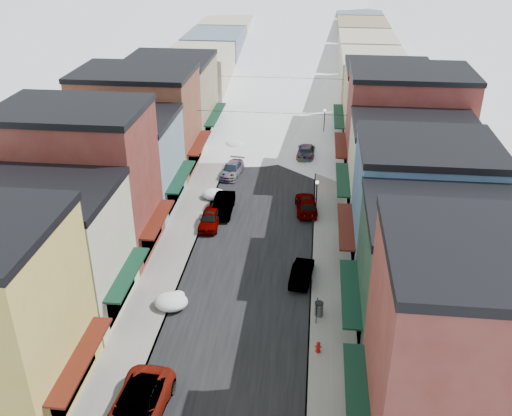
% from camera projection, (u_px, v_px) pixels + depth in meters
% --- Properties ---
extents(road, '(10.00, 160.00, 0.01)m').
position_uv_depth(road, '(283.00, 112.00, 81.98)').
color(road, black).
rests_on(road, ground).
extents(sidewalk_left, '(3.20, 160.00, 0.15)m').
position_uv_depth(sidewalk_left, '(237.00, 110.00, 82.58)').
color(sidewalk_left, gray).
rests_on(sidewalk_left, ground).
extents(sidewalk_right, '(3.20, 160.00, 0.15)m').
position_uv_depth(sidewalk_right, '(329.00, 113.00, 81.31)').
color(sidewalk_right, gray).
rests_on(sidewalk_right, ground).
extents(curb_left, '(0.10, 160.00, 0.15)m').
position_uv_depth(curb_left, '(248.00, 110.00, 82.43)').
color(curb_left, slate).
rests_on(curb_left, ground).
extents(curb_right, '(0.10, 160.00, 0.15)m').
position_uv_depth(curb_right, '(318.00, 112.00, 81.46)').
color(curb_right, slate).
rests_on(curb_right, ground).
extents(bldg_l_cream, '(11.30, 8.20, 9.50)m').
position_uv_depth(bldg_l_cream, '(46.00, 250.00, 39.10)').
color(bldg_l_cream, beige).
rests_on(bldg_l_cream, ground).
extents(bldg_l_brick_near, '(12.30, 8.20, 12.50)m').
position_uv_depth(bldg_l_brick_near, '(80.00, 182.00, 45.53)').
color(bldg_l_brick_near, maroon).
rests_on(bldg_l_brick_near, ground).
extents(bldg_l_grayblue, '(11.30, 9.20, 9.00)m').
position_uv_depth(bldg_l_grayblue, '(122.00, 161.00, 53.79)').
color(bldg_l_grayblue, gray).
rests_on(bldg_l_grayblue, ground).
extents(bldg_l_brick_far, '(13.30, 9.20, 11.00)m').
position_uv_depth(bldg_l_brick_far, '(139.00, 120.00, 61.38)').
color(bldg_l_brick_far, brown).
rests_on(bldg_l_brick_far, ground).
extents(bldg_l_tan, '(11.30, 11.20, 10.00)m').
position_uv_depth(bldg_l_tan, '(170.00, 99.00, 70.35)').
color(bldg_l_tan, '#8D7B5C').
rests_on(bldg_l_tan, ground).
extents(bldg_r_brick_near, '(12.30, 9.20, 12.50)m').
position_uv_depth(bldg_r_brick_near, '(490.00, 358.00, 27.44)').
color(bldg_r_brick_near, maroon).
rests_on(bldg_r_brick_near, ground).
extents(bldg_r_green, '(11.30, 9.20, 9.50)m').
position_uv_depth(bldg_r_green, '(441.00, 278.00, 36.12)').
color(bldg_r_green, '#1B3928').
rests_on(bldg_r_green, ground).
extents(bldg_r_blue, '(11.30, 9.20, 10.50)m').
position_uv_depth(bldg_r_blue, '(421.00, 206.00, 43.85)').
color(bldg_r_blue, '#3C6287').
rests_on(bldg_r_blue, ground).
extents(bldg_r_cream, '(12.30, 9.20, 9.00)m').
position_uv_depth(bldg_r_cream, '(411.00, 169.00, 52.09)').
color(bldg_r_cream, beige).
rests_on(bldg_r_cream, ground).
extents(bldg_r_brick_far, '(13.30, 9.20, 11.50)m').
position_uv_depth(bldg_r_brick_far, '(406.00, 124.00, 59.43)').
color(bldg_r_brick_far, maroon).
rests_on(bldg_r_brick_far, ground).
extents(bldg_r_tan, '(11.30, 11.20, 9.50)m').
position_uv_depth(bldg_r_tan, '(386.00, 105.00, 68.82)').
color(bldg_r_tan, tan).
rests_on(bldg_r_tan, ground).
extents(distant_blocks, '(34.00, 55.00, 8.00)m').
position_uv_depth(distant_blocks, '(292.00, 50.00, 100.47)').
color(distant_blocks, gray).
rests_on(distant_blocks, ground).
extents(overhead_cables, '(16.40, 15.04, 0.04)m').
position_uv_depth(overhead_cables, '(277.00, 94.00, 68.10)').
color(overhead_cables, black).
rests_on(overhead_cables, ground).
extents(car_white_suv, '(3.28, 6.41, 1.73)m').
position_uv_depth(car_white_suv, '(137.00, 408.00, 31.64)').
color(car_white_suv, silver).
rests_on(car_white_suv, ground).
extents(car_silver_sedan, '(1.81, 4.32, 1.46)m').
position_uv_depth(car_silver_sedan, '(210.00, 219.00, 51.55)').
color(car_silver_sedan, '#A8ACB1').
rests_on(car_silver_sedan, ground).
extents(car_dark_hatch, '(1.80, 4.91, 1.61)m').
position_uv_depth(car_dark_hatch, '(223.00, 205.00, 53.92)').
color(car_dark_hatch, black).
rests_on(car_dark_hatch, ground).
extents(car_silver_wagon, '(2.49, 4.89, 1.36)m').
position_uv_depth(car_silver_wagon, '(232.00, 169.00, 61.69)').
color(car_silver_wagon, '#A0A2A8').
rests_on(car_silver_wagon, ground).
extents(car_green_sedan, '(1.91, 4.31, 1.38)m').
position_uv_depth(car_green_sedan, '(302.00, 272.00, 43.93)').
color(car_green_sedan, black).
rests_on(car_green_sedan, ground).
extents(car_gray_suv, '(2.45, 4.99, 1.64)m').
position_uv_depth(car_gray_suv, '(306.00, 204.00, 54.08)').
color(car_gray_suv, '#9C9FA5').
rests_on(car_gray_suv, ground).
extents(car_black_sedan, '(2.29, 5.13, 1.46)m').
position_uv_depth(car_black_sedan, '(306.00, 151.00, 66.39)').
color(car_black_sedan, black).
rests_on(car_black_sedan, ground).
extents(car_lane_silver, '(2.18, 4.31, 1.41)m').
position_uv_depth(car_lane_silver, '(271.00, 108.00, 81.13)').
color(car_lane_silver, '#999CA1').
rests_on(car_lane_silver, ground).
extents(car_lane_white, '(3.22, 6.03, 1.61)m').
position_uv_depth(car_lane_white, '(300.00, 81.00, 94.00)').
color(car_lane_white, silver).
rests_on(car_lane_white, ground).
extents(fire_hydrant, '(0.45, 0.34, 0.78)m').
position_uv_depth(fire_hydrant, '(318.00, 347.00, 36.60)').
color(fire_hydrant, '#AF0F09').
rests_on(fire_hydrant, sidewalk_right).
extents(parking_sign, '(0.06, 0.30, 2.17)m').
position_uv_depth(parking_sign, '(317.00, 309.00, 38.71)').
color(parking_sign, black).
rests_on(parking_sign, sidewalk_right).
extents(trash_can, '(0.63, 0.63, 1.06)m').
position_uv_depth(trash_can, '(319.00, 309.00, 39.87)').
color(trash_can, '#56595B').
rests_on(trash_can, sidewalk_right).
extents(streetlamp_near, '(0.33, 0.33, 3.93)m').
position_uv_depth(streetlamp_near, '(316.00, 195.00, 51.58)').
color(streetlamp_near, black).
rests_on(streetlamp_near, sidewalk_right).
extents(streetlamp_far, '(0.33, 0.33, 4.01)m').
position_uv_depth(streetlamp_far, '(324.00, 121.00, 70.10)').
color(streetlamp_far, black).
rests_on(streetlamp_far, sidewalk_right).
extents(planter_far, '(0.51, 0.51, 0.65)m').
position_uv_depth(planter_far, '(347.00, 319.00, 39.17)').
color(planter_far, '#245025').
rests_on(planter_far, sidewalk_right).
extents(snow_pile_near, '(2.44, 2.70, 1.03)m').
position_uv_depth(snow_pile_near, '(172.00, 301.00, 40.98)').
color(snow_pile_near, white).
rests_on(snow_pile_near, ground).
extents(snow_pile_mid, '(2.37, 2.66, 1.00)m').
position_uv_depth(snow_pile_mid, '(214.00, 194.00, 56.69)').
color(snow_pile_mid, white).
rests_on(snow_pile_mid, ground).
extents(snow_pile_far, '(2.54, 2.77, 1.08)m').
position_uv_depth(snow_pile_far, '(234.00, 145.00, 68.74)').
color(snow_pile_far, white).
rests_on(snow_pile_far, ground).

